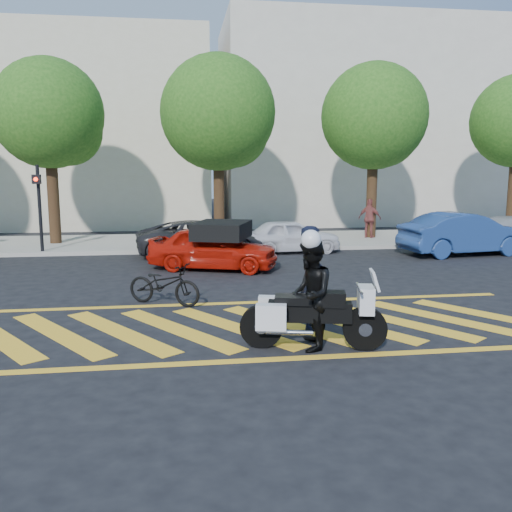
{
  "coord_description": "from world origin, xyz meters",
  "views": [
    {
      "loc": [
        -1.62,
        -10.21,
        3.08
      ],
      "look_at": [
        0.14,
        2.16,
        1.05
      ],
      "focal_mm": 38.0,
      "sensor_mm": 36.0,
      "label": 1
    }
  ],
  "objects": [
    {
      "name": "officer_bike",
      "position": [
        0.89,
        -0.28,
        1.0
      ],
      "size": [
        0.69,
        0.85,
        2.01
      ],
      "primitive_type": "imported",
      "rotation": [
        0.0,
        0.0,
        1.24
      ],
      "color": "black",
      "rests_on": "ground"
    },
    {
      "name": "red_convertible",
      "position": [
        -0.61,
        6.21,
        0.67
      ],
      "size": [
        4.23,
        2.77,
        1.34
      ],
      "primitive_type": "imported",
      "rotation": [
        0.0,
        0.0,
        1.24
      ],
      "color": "#BA1508",
      "rests_on": "ground"
    },
    {
      "name": "parked_right",
      "position": [
        8.48,
        7.8,
        0.76
      ],
      "size": [
        4.76,
        2.15,
        1.52
      ],
      "primitive_type": "imported",
      "rotation": [
        0.0,
        0.0,
        1.69
      ],
      "color": "navy",
      "rests_on": "ground"
    },
    {
      "name": "tree_left",
      "position": [
        -6.37,
        12.06,
        4.99
      ],
      "size": [
        4.2,
        4.2,
        7.26
      ],
      "color": "black",
      "rests_on": "ground"
    },
    {
      "name": "bicycle",
      "position": [
        -2.0,
        2.0,
        0.48
      ],
      "size": [
        1.89,
        1.45,
        0.95
      ],
      "primitive_type": "imported",
      "rotation": [
        0.0,
        0.0,
        1.05
      ],
      "color": "black",
      "rests_on": "ground"
    },
    {
      "name": "ground",
      "position": [
        0.0,
        0.0,
        0.0
      ],
      "size": [
        90.0,
        90.0,
        0.0
      ],
      "primitive_type": "plane",
      "color": "black",
      "rests_on": "ground"
    },
    {
      "name": "signal_pole",
      "position": [
        -6.5,
        9.74,
        1.92
      ],
      "size": [
        0.28,
        0.43,
        3.2
      ],
      "color": "black",
      "rests_on": "ground"
    },
    {
      "name": "sidewalk",
      "position": [
        0.0,
        12.0,
        0.07
      ],
      "size": [
        60.0,
        5.0,
        0.15
      ],
      "primitive_type": "cube",
      "color": "#9E998E",
      "rests_on": "ground"
    },
    {
      "name": "pedestrian_right",
      "position": [
        6.38,
        11.79,
        0.98
      ],
      "size": [
        1.02,
        0.9,
        1.65
      ],
      "primitive_type": "imported",
      "rotation": [
        0.0,
        0.0,
        2.5
      ],
      "color": "#924642",
      "rests_on": "sidewalk"
    },
    {
      "name": "police_motorcycle",
      "position": [
        0.57,
        -1.44,
        0.6
      ],
      "size": [
        2.5,
        1.05,
        1.11
      ],
      "rotation": [
        0.0,
        0.0,
        -0.22
      ],
      "color": "black",
      "rests_on": "ground"
    },
    {
      "name": "officer_moto",
      "position": [
        0.55,
        -1.45,
        0.95
      ],
      "size": [
        0.91,
        1.06,
        1.91
      ],
      "primitive_type": "imported",
      "rotation": [
        0.0,
        0.0,
        -1.79
      ],
      "color": "black",
      "rests_on": "ground"
    },
    {
      "name": "parked_mid_right",
      "position": [
        2.43,
        9.2,
        0.61
      ],
      "size": [
        3.67,
        1.64,
        1.23
      ],
      "primitive_type": "imported",
      "rotation": [
        0.0,
        0.0,
        1.62
      ],
      "color": "silver",
      "rests_on": "ground"
    },
    {
      "name": "building_right",
      "position": [
        9.0,
        21.0,
        5.5
      ],
      "size": [
        16.0,
        8.0,
        11.0
      ],
      "primitive_type": "cube",
      "color": "beige",
      "rests_on": "ground"
    },
    {
      "name": "crosswalk",
      "position": [
        -0.04,
        0.0,
        0.0
      ],
      "size": [
        12.33,
        4.0,
        0.01
      ],
      "color": "yellow",
      "rests_on": "ground"
    },
    {
      "name": "tree_center",
      "position": [
        0.13,
        12.06,
        5.1
      ],
      "size": [
        4.6,
        4.6,
        7.56
      ],
      "color": "black",
      "rests_on": "ground"
    },
    {
      "name": "parked_mid_left",
      "position": [
        -0.9,
        8.97,
        0.63
      ],
      "size": [
        4.65,
        2.43,
        1.25
      ],
      "primitive_type": "imported",
      "rotation": [
        0.0,
        0.0,
        1.65
      ],
      "color": "black",
      "rests_on": "ground"
    },
    {
      "name": "tree_right",
      "position": [
        6.63,
        12.06,
        5.05
      ],
      "size": [
        4.4,
        4.4,
        7.41
      ],
      "color": "black",
      "rests_on": "ground"
    },
    {
      "name": "building_left",
      "position": [
        -8.0,
        21.0,
        5.0
      ],
      "size": [
        16.0,
        8.0,
        10.0
      ],
      "primitive_type": "cube",
      "color": "beige",
      "rests_on": "ground"
    }
  ]
}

